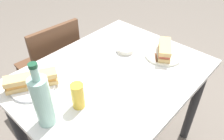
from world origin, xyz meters
TOP-DOWN VIEW (x-y plane):
  - dining_table at (0.00, 0.00)m, footprint 1.07×0.82m
  - chair_far at (-0.01, 0.61)m, footprint 0.43×0.43m
  - plate_near at (-0.36, 0.22)m, footprint 0.23×0.23m
  - baguette_sandwich_near at (-0.36, 0.22)m, footprint 0.26×0.18m
  - knife_near at (-0.35, 0.27)m, footprint 0.17×0.09m
  - plate_far at (0.34, -0.13)m, footprint 0.23×0.23m
  - baguette_sandwich_far at (0.34, -0.13)m, footprint 0.20×0.16m
  - knife_far at (0.30, -0.09)m, footprint 0.15×0.12m
  - water_bottle at (-0.44, -0.02)m, footprint 0.08×0.08m
  - beer_glass at (-0.29, -0.05)m, footprint 0.06×0.06m
  - olive_bowl at (0.22, 0.08)m, footprint 0.11×0.11m

SIDE VIEW (x-z plane):
  - chair_far at x=-0.01m, z-range 0.06..0.91m
  - dining_table at x=0.00m, z-range 0.25..0.99m
  - plate_near at x=-0.36m, z-range 0.74..0.75m
  - plate_far at x=0.34m, z-range 0.74..0.75m
  - olive_bowl at x=0.22m, z-range 0.74..0.77m
  - knife_near at x=-0.35m, z-range 0.75..0.76m
  - knife_far at x=0.30m, z-range 0.75..0.76m
  - baguette_sandwich_near at x=-0.36m, z-range 0.75..0.82m
  - baguette_sandwich_far at x=0.34m, z-range 0.75..0.82m
  - beer_glass at x=-0.29m, z-range 0.74..0.87m
  - water_bottle at x=-0.44m, z-range 0.71..1.02m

